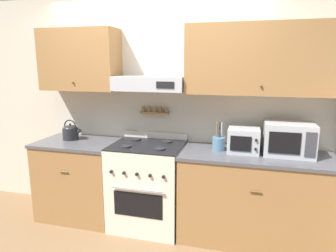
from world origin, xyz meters
TOP-DOWN VIEW (x-y plane):
  - ground_plane at (0.00, 0.00)m, footprint 16.00×16.00m
  - wall_back at (0.13, 0.61)m, footprint 5.20×0.46m
  - counter_left at (-0.84, 0.33)m, footprint 0.92×0.65m
  - counter_right at (1.13, 0.33)m, footprint 1.50×0.65m
  - stove_range at (0.00, 0.32)m, footprint 0.76×0.67m
  - tea_kettle at (-0.97, 0.38)m, footprint 0.23×0.18m
  - microwave at (1.43, 0.40)m, footprint 0.46×0.36m
  - utensil_crock at (0.76, 0.38)m, footprint 0.13×0.13m
  - toaster_oven at (1.00, 0.38)m, footprint 0.31×0.29m

SIDE VIEW (x-z plane):
  - ground_plane at x=0.00m, z-range 0.00..0.00m
  - counter_right at x=1.13m, z-range 0.00..0.92m
  - counter_left at x=-0.84m, z-range 0.00..0.92m
  - stove_range at x=0.00m, z-range -0.03..0.98m
  - utensil_crock at x=0.76m, z-range 0.85..1.14m
  - tea_kettle at x=-0.97m, z-range 0.89..1.13m
  - toaster_oven at x=1.00m, z-range 0.92..1.16m
  - microwave at x=1.43m, z-range 0.92..1.24m
  - wall_back at x=0.13m, z-range 0.19..2.74m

